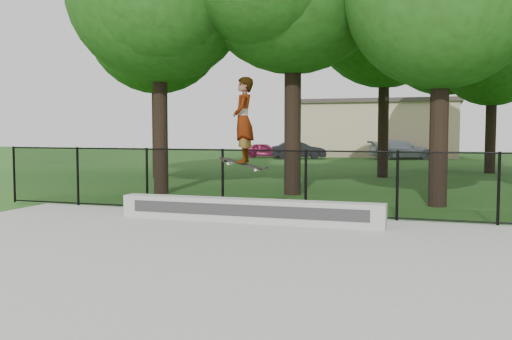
{
  "coord_description": "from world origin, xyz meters",
  "views": [
    {
      "loc": [
        2.9,
        -6.53,
        1.99
      ],
      "look_at": [
        -0.62,
        4.2,
        1.2
      ],
      "focal_mm": 40.0,
      "sensor_mm": 36.0,
      "label": 1
    }
  ],
  "objects_px": {
    "car_c": "(401,150)",
    "skater_airborne": "(243,121)",
    "car_b": "(299,150)",
    "car_a": "(264,150)",
    "grind_ledge": "(248,211)"
  },
  "relations": [
    {
      "from": "car_c",
      "to": "skater_airborne",
      "type": "bearing_deg",
      "value": 155.39
    },
    {
      "from": "skater_airborne",
      "to": "car_b",
      "type": "bearing_deg",
      "value": 101.5
    },
    {
      "from": "car_a",
      "to": "car_c",
      "type": "xyz_separation_m",
      "value": [
        9.72,
        0.57,
        0.12
      ]
    },
    {
      "from": "car_c",
      "to": "skater_airborne",
      "type": "relative_size",
      "value": 2.09
    },
    {
      "from": "car_a",
      "to": "skater_airborne",
      "type": "bearing_deg",
      "value": -173.47
    },
    {
      "from": "grind_ledge",
      "to": "car_b",
      "type": "distance_m",
      "value": 27.75
    },
    {
      "from": "grind_ledge",
      "to": "car_a",
      "type": "relative_size",
      "value": 1.85
    },
    {
      "from": "car_c",
      "to": "skater_airborne",
      "type": "xyz_separation_m",
      "value": [
        -1.24,
        -29.21,
        1.52
      ]
    },
    {
      "from": "skater_airborne",
      "to": "car_a",
      "type": "bearing_deg",
      "value": 106.5
    },
    {
      "from": "grind_ledge",
      "to": "car_a",
      "type": "height_order",
      "value": "car_a"
    },
    {
      "from": "skater_airborne",
      "to": "grind_ledge",
      "type": "bearing_deg",
      "value": 55.58
    },
    {
      "from": "car_c",
      "to": "car_b",
      "type": "bearing_deg",
      "value": 83.85
    },
    {
      "from": "car_b",
      "to": "skater_airborne",
      "type": "bearing_deg",
      "value": 173.69
    },
    {
      "from": "car_a",
      "to": "car_b",
      "type": "distance_m",
      "value": 3.25
    },
    {
      "from": "car_a",
      "to": "car_b",
      "type": "bearing_deg",
      "value": -125.13
    }
  ]
}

